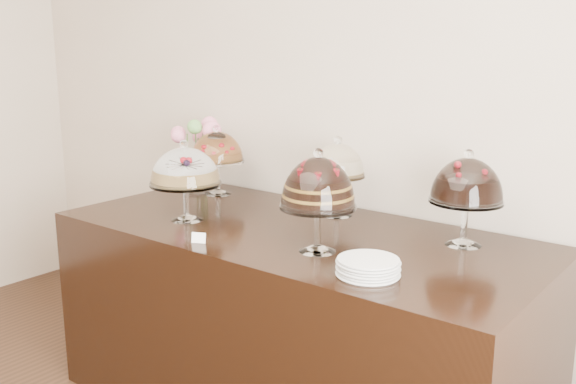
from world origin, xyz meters
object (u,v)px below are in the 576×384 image
Objects in this scene: display_counter at (295,323)px; plate_stack at (368,267)px; cake_stand_choco_layer at (318,187)px; cake_stand_fruit_tart at (217,150)px; cake_stand_sugar_sponge at (185,170)px; cake_stand_dark_choco at (467,184)px; cake_stand_cheesecake at (338,164)px; flower_vase at (198,146)px.

plate_stack is at bearing -28.48° from display_counter.
cake_stand_choco_layer reaches higher than display_counter.
cake_stand_choco_layer is at bearing -25.26° from cake_stand_fruit_tart.
cake_stand_dark_choco is (1.18, 0.44, 0.01)m from cake_stand_sugar_sponge.
display_counter is 5.52× the size of cake_stand_dark_choco.
display_counter is at bearing -92.19° from cake_stand_cheesecake.
cake_stand_cheesecake is (0.01, 0.32, 0.70)m from display_counter.
cake_stand_dark_choco is 0.61m from plate_stack.
cake_stand_dark_choco is 1.78× the size of plate_stack.
cake_stand_dark_choco is (0.67, -0.07, 0.00)m from cake_stand_cheesecake.
cake_stand_cheesecake is at bearing 174.05° from cake_stand_dark_choco.
display_counter is 5.79× the size of cake_stand_sugar_sponge.
cake_stand_sugar_sponge is 0.75m from cake_stand_choco_layer.
flower_vase is (-1.20, 0.52, -0.02)m from cake_stand_choco_layer.
display_counter is 5.39× the size of flower_vase.
flower_vase is at bearing 156.59° from cake_stand_choco_layer.
cake_stand_cheesecake is at bearing -0.69° from flower_vase.
plate_stack is at bearing -22.85° from flower_vase.
cake_stand_fruit_tart is 1.70× the size of plate_stack.
cake_stand_fruit_tart is (-0.26, 0.48, 0.00)m from cake_stand_sugar_sponge.
display_counter is 0.80m from plate_stack.
flower_vase reaches higher than cake_stand_sugar_sponge.
cake_stand_dark_choco is at bearing -2.87° from flower_vase.
flower_vase is at bearing 130.77° from cake_stand_sugar_sponge.
flower_vase reaches higher than cake_stand_dark_choco.
plate_stack is (0.30, -0.11, -0.23)m from cake_stand_choco_layer.
cake_stand_fruit_tart is (-1.01, 0.48, -0.02)m from cake_stand_choco_layer.
cake_stand_choco_layer is 1.12m from cake_stand_fruit_tart.
cake_stand_choco_layer is at bearing -36.39° from display_counter.
cake_stand_fruit_tart is (-1.44, 0.04, -0.01)m from cake_stand_dark_choco.
cake_stand_cheesecake is 1.72× the size of plate_stack.
cake_stand_fruit_tart is at bearing 155.79° from plate_stack.
display_counter is at bearing -160.12° from cake_stand_dark_choco.
cake_stand_sugar_sponge is 0.54m from cake_stand_fruit_tart.
display_counter is 0.87m from cake_stand_sugar_sponge.
cake_stand_cheesecake reaches higher than cake_stand_sugar_sponge.
cake_stand_choco_layer is at bearing -0.10° from cake_stand_sugar_sponge.
cake_stand_sugar_sponge is at bearing -159.64° from cake_stand_dark_choco.
cake_stand_choco_layer is 1.05× the size of cake_stand_dark_choco.
cake_stand_choco_layer reaches higher than cake_stand_dark_choco.
plate_stack is at bearing -20.57° from cake_stand_choco_layer.
cake_stand_cheesecake is (-0.25, 0.51, -0.01)m from cake_stand_choco_layer.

